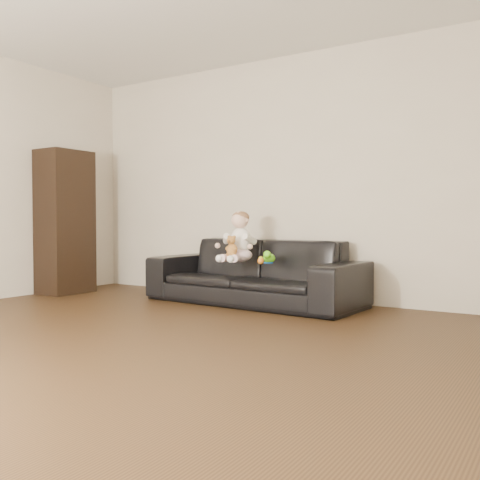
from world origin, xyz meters
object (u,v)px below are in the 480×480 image
Objects in this scene: toy_green at (269,258)px; toy_rattle at (261,261)px; baby at (239,240)px; teddy_bear at (232,246)px; sofa at (253,272)px; cabinet at (65,222)px; toy_blue_disc at (268,263)px.

toy_green reaches higher than toy_rattle.
baby is 2.52× the size of teddy_bear.
baby is at bearing -124.36° from sofa.
toy_rattle is (0.24, -0.26, 0.13)m from sofa.
sofa is 0.29m from toy_green.
toy_rattle is (0.33, -0.14, -0.19)m from baby.
teddy_bear is at bearing 6.04° from cabinet.
cabinet is at bearing -171.04° from toy_green.
cabinet is 17.91× the size of toy_blue_disc.
cabinet is at bearing -174.85° from toy_rattle.
baby reaches higher than sofa.
toy_rattle is at bearing -88.97° from toy_green.
toy_green is (2.49, 0.39, -0.35)m from cabinet.
teddy_bear reaches higher than sofa.
teddy_bear is at bearing -150.10° from toy_green.
sofa is 16.12× the size of toy_green.
sofa is at bearing 67.55° from teddy_bear.
toy_blue_disc is (0.32, 0.02, -0.22)m from baby.
baby reaches higher than toy_rattle.
cabinet reaches higher than toy_rattle.
toy_blue_disc is at bearing -101.37° from toy_green.
sofa is 0.38m from toy_rattle.
toy_blue_disc is at bearing 92.02° from toy_rattle.
toy_rattle is 0.70× the size of toy_blue_disc.
sofa is at bearing 132.19° from toy_rattle.
baby is 0.37m from toy_green.
cabinet is (-2.25, -0.48, 0.50)m from sofa.
baby reaches higher than teddy_bear.
teddy_bear is 3.16× the size of toy_rattle.
sofa is 0.39m from teddy_bear.
teddy_bear is (0.01, -0.15, -0.06)m from baby.
cabinet is 3.23× the size of baby.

